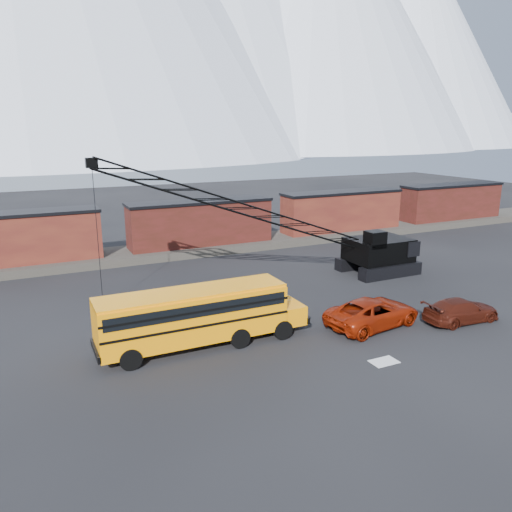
{
  "coord_description": "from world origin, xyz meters",
  "views": [
    {
      "loc": [
        -15.23,
        -21.94,
        11.45
      ],
      "look_at": [
        -1.13,
        7.55,
        3.0
      ],
      "focal_mm": 35.0,
      "sensor_mm": 36.0,
      "label": 1
    }
  ],
  "objects": [
    {
      "name": "maroon_suv",
      "position": [
        8.21,
        -1.71,
        0.72
      ],
      "size": [
        5.01,
        2.2,
        1.43
      ],
      "primitive_type": "imported",
      "rotation": [
        0.0,
        0.0,
        1.53
      ],
      "color": "#3E130B",
      "rests_on": "ground"
    },
    {
      "name": "boxcar_mid",
      "position": [
        0.0,
        22.0,
        2.76
      ],
      "size": [
        13.7,
        3.1,
        4.17
      ],
      "color": "#4E1816",
      "rests_on": "gravel_berm"
    },
    {
      "name": "boxcar_west_near",
      "position": [
        -16.0,
        22.0,
        2.76
      ],
      "size": [
        13.7,
        3.1,
        4.17
      ],
      "color": "#481714",
      "rests_on": "gravel_berm"
    },
    {
      "name": "gravel_berm",
      "position": [
        0.0,
        22.0,
        0.35
      ],
      "size": [
        120.0,
        5.0,
        0.7
      ],
      "primitive_type": "cube",
      "color": "#443E38",
      "rests_on": "ground"
    },
    {
      "name": "boxcar_east_near",
      "position": [
        16.0,
        22.0,
        2.76
      ],
      "size": [
        13.7,
        3.1,
        4.17
      ],
      "color": "#481714",
      "rests_on": "gravel_berm"
    },
    {
      "name": "boxcar_east_far",
      "position": [
        32.0,
        22.0,
        2.76
      ],
      "size": [
        13.7,
        3.1,
        4.17
      ],
      "color": "#4E1816",
      "rests_on": "gravel_berm"
    },
    {
      "name": "snow_patch",
      "position": [
        0.5,
        -4.0,
        0.01
      ],
      "size": [
        1.4,
        0.9,
        0.02
      ],
      "primitive_type": "cube",
      "color": "silver",
      "rests_on": "ground"
    },
    {
      "name": "red_pickup",
      "position": [
        2.95,
        0.04,
        0.84
      ],
      "size": [
        6.42,
        3.66,
        1.69
      ],
      "primitive_type": "imported",
      "rotation": [
        0.0,
        0.0,
        1.72
      ],
      "color": "maroon",
      "rests_on": "ground"
    },
    {
      "name": "school_bus",
      "position": [
        -7.23,
        1.81,
        1.79
      ],
      "size": [
        11.65,
        2.65,
        3.19
      ],
      "color": "orange",
      "rests_on": "ground"
    },
    {
      "name": "crawler_crane",
      "position": [
        0.82,
        9.47,
        5.22
      ],
      "size": [
        24.85,
        4.2,
        9.88
      ],
      "color": "black",
      "rests_on": "ground"
    },
    {
      "name": "ground",
      "position": [
        0.0,
        0.0,
        0.0
      ],
      "size": [
        160.0,
        160.0,
        0.0
      ],
      "primitive_type": "plane",
      "color": "black",
      "rests_on": "ground"
    }
  ]
}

